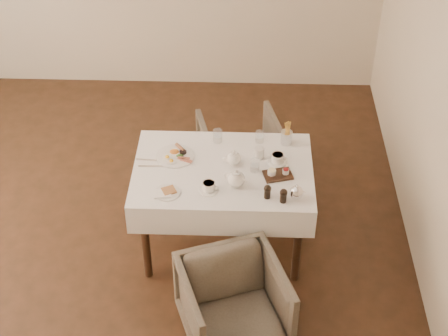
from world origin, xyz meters
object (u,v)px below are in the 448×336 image
Objects in this scene: armchair_near at (234,305)px; breakfast_plate at (176,155)px; armchair_far at (240,152)px; teapot_centre at (234,157)px; table at (223,181)px.

armchair_near is 2.38× the size of breakfast_plate.
breakfast_plate reaches higher than armchair_near.
armchair_near reaches higher than armchair_far.
armchair_near is 1.18m from breakfast_plate.
armchair_near is 4.57× the size of teapot_centre.
breakfast_plate reaches higher than armchair_far.
table is 0.20m from teapot_centre.
table is 0.39m from breakfast_plate.
armchair_far is 0.93m from breakfast_plate.
breakfast_plate is (-0.45, 0.99, 0.46)m from armchair_near.
teapot_centre reaches higher than armchair_far.
armchair_far is (0.02, 1.64, -0.00)m from armchair_near.
teapot_centre is at bearing -22.57° from breakfast_plate.
table is 0.86m from armchair_far.
teapot_centre is at bearing 38.48° from table.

